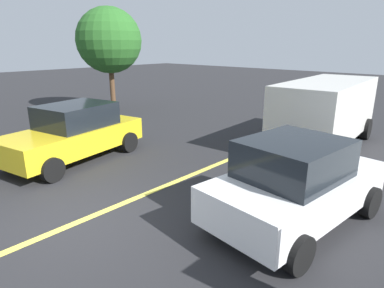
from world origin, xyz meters
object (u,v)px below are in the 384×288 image
white_van (326,109)px  tree_left_verge (109,41)px  car_white_crossing (296,182)px  car_yellow_behind_van (74,133)px

white_van → tree_left_verge: 10.81m
car_white_crossing → car_yellow_behind_van: bearing=98.4°
white_van → car_white_crossing: size_ratio=1.33×
car_white_crossing → tree_left_verge: tree_left_verge is taller
car_yellow_behind_van → tree_left_verge: tree_left_verge is taller
white_van → car_white_crossing: 5.80m
car_yellow_behind_van → car_white_crossing: bearing=-81.6°
tree_left_verge → car_white_crossing: bearing=-109.2°
car_yellow_behind_van → tree_left_verge: bearing=47.0°
white_van → tree_left_verge: tree_left_verge is taller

